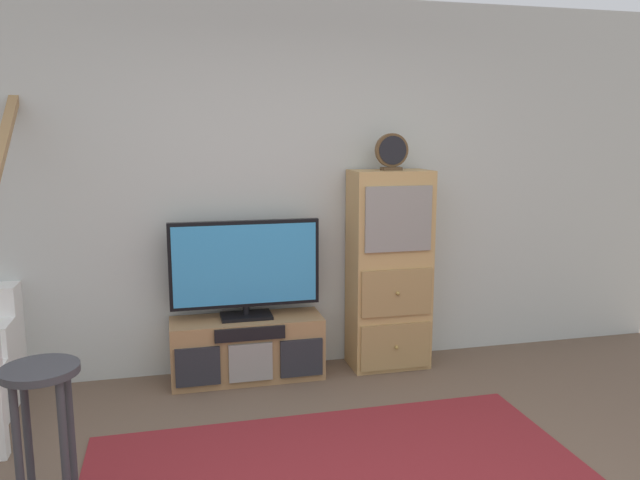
% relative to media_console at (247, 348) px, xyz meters
% --- Properties ---
extents(back_wall, '(6.40, 0.12, 2.70)m').
position_rel_media_console_xyz_m(back_wall, '(0.30, 0.27, 1.13)').
color(back_wall, '#B2B7B2').
rests_on(back_wall, ground_plane).
extents(media_console, '(1.07, 0.38, 0.45)m').
position_rel_media_console_xyz_m(media_console, '(0.00, 0.00, 0.00)').
color(media_console, '#997047').
rests_on(media_console, ground_plane).
extents(television, '(1.05, 0.22, 0.70)m').
position_rel_media_console_xyz_m(television, '(0.00, 0.02, 0.59)').
color(television, black).
rests_on(television, media_console).
extents(side_cabinet, '(0.58, 0.38, 1.48)m').
position_rel_media_console_xyz_m(side_cabinet, '(1.07, 0.01, 0.52)').
color(side_cabinet, tan).
rests_on(side_cabinet, ground_plane).
extents(desk_clock, '(0.24, 0.08, 0.26)m').
position_rel_media_console_xyz_m(desk_clock, '(1.06, -0.00, 1.39)').
color(desk_clock, '#4C3823').
rests_on(desk_clock, side_cabinet).
extents(bar_stool_near, '(0.34, 0.34, 0.73)m').
position_rel_media_console_xyz_m(bar_stool_near, '(-1.08, -1.42, 0.32)').
color(bar_stool_near, '#333338').
rests_on(bar_stool_near, ground_plane).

